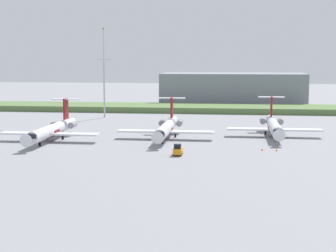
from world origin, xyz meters
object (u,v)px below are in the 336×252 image
object	(u,v)px
baggage_tug	(178,150)
safety_cone_front_marker	(262,149)
safety_cone_mid_marker	(276,150)
regional_jet_nearest	(52,130)
regional_jet_second	(167,128)
antenna_mast	(104,81)
regional_jet_third	(274,126)

from	to	relation	value
baggage_tug	safety_cone_front_marker	world-z (taller)	baggage_tug
safety_cone_front_marker	safety_cone_mid_marker	world-z (taller)	same
regional_jet_nearest	regional_jet_second	bearing A→B (deg)	14.84
safety_cone_front_marker	antenna_mast	bearing A→B (deg)	130.46
baggage_tug	safety_cone_front_marker	xyz separation A→B (m)	(16.82, 7.31, -0.73)
regional_jet_second	baggage_tug	xyz separation A→B (m)	(4.96, -21.66, -1.53)
antenna_mast	safety_cone_mid_marker	distance (m)	75.62
antenna_mast	regional_jet_second	bearing A→B (deg)	-58.22
antenna_mast	baggage_tug	distance (m)	70.30
baggage_tug	safety_cone_front_marker	bearing A→B (deg)	23.51
regional_jet_nearest	antenna_mast	size ratio (longest dim) A/B	1.09
regional_jet_second	antenna_mast	bearing A→B (deg)	121.78
antenna_mast	regional_jet_third	bearing A→B (deg)	-33.77
regional_jet_second	baggage_tug	distance (m)	22.28
baggage_tug	safety_cone_mid_marker	bearing A→B (deg)	19.41
antenna_mast	regional_jet_nearest	bearing A→B (deg)	-90.72
safety_cone_mid_marker	regional_jet_nearest	bearing A→B (deg)	171.17
baggage_tug	safety_cone_mid_marker	xyz separation A→B (m)	(19.69, 6.94, -0.73)
regional_jet_nearest	baggage_tug	xyz separation A→B (m)	(30.88, -14.79, -1.53)
antenna_mast	baggage_tug	size ratio (longest dim) A/B	8.87
regional_jet_nearest	safety_cone_mid_marker	bearing A→B (deg)	-8.83
baggage_tug	antenna_mast	bearing A→B (deg)	115.84
regional_jet_nearest	antenna_mast	xyz separation A→B (m)	(0.60, 47.74, 9.16)
regional_jet_third	safety_cone_front_marker	distance (m)	21.62
regional_jet_second	safety_cone_mid_marker	bearing A→B (deg)	-30.84
regional_jet_second	safety_cone_front_marker	xyz separation A→B (m)	(21.78, -14.35, -2.26)
regional_jet_third	safety_cone_front_marker	bearing A→B (deg)	-100.34
safety_cone_front_marker	safety_cone_mid_marker	xyz separation A→B (m)	(2.87, -0.38, 0.00)
regional_jet_second	safety_cone_mid_marker	xyz separation A→B (m)	(24.65, -14.72, -2.26)
baggage_tug	safety_cone_front_marker	distance (m)	18.35
regional_jet_third	safety_cone_front_marker	size ratio (longest dim) A/B	56.36
regional_jet_third	safety_cone_mid_marker	xyz separation A→B (m)	(-0.99, -21.53, -2.26)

